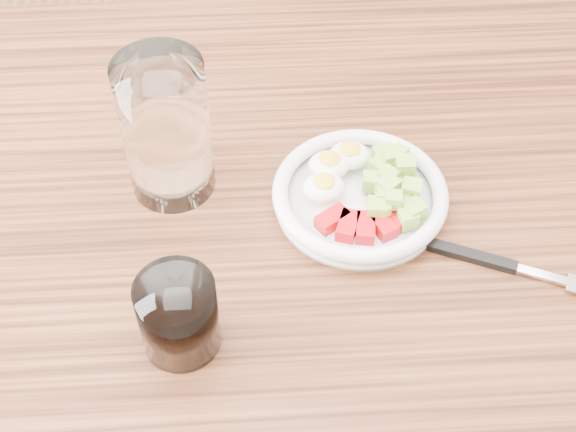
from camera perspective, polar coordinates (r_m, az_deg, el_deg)
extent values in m
cube|color=brown|center=(0.88, 0.69, -2.57)|extent=(1.50, 0.90, 0.04)
cylinder|color=white|center=(0.90, 5.09, 1.04)|extent=(0.19, 0.19, 0.01)
torus|color=white|center=(0.89, 5.15, 1.65)|extent=(0.19, 0.19, 0.02)
cube|color=red|center=(0.86, 3.17, -0.24)|extent=(0.04, 0.04, 0.02)
cube|color=red|center=(0.85, 4.28, -0.72)|extent=(0.03, 0.04, 0.02)
cube|color=red|center=(0.85, 5.53, -0.85)|extent=(0.02, 0.04, 0.02)
cube|color=red|center=(0.86, 6.72, -0.60)|extent=(0.03, 0.04, 0.02)
cube|color=red|center=(0.87, 7.65, -0.04)|extent=(0.03, 0.04, 0.02)
ellipsoid|color=white|center=(0.90, 2.95, 3.65)|extent=(0.05, 0.04, 0.03)
ellipsoid|color=yellow|center=(0.89, 2.97, 4.10)|extent=(0.03, 0.03, 0.01)
ellipsoid|color=white|center=(0.91, 4.38, 4.31)|extent=(0.05, 0.04, 0.03)
ellipsoid|color=yellow|center=(0.90, 4.42, 4.76)|extent=(0.03, 0.03, 0.01)
ellipsoid|color=white|center=(0.88, 2.57, 2.03)|extent=(0.05, 0.04, 0.03)
ellipsoid|color=yellow|center=(0.87, 2.59, 2.48)|extent=(0.03, 0.03, 0.01)
cube|color=#A2C94D|center=(0.87, 7.12, 2.06)|extent=(0.03, 0.03, 0.02)
cube|color=#A2C94D|center=(0.86, 7.54, 1.15)|extent=(0.02, 0.02, 0.02)
cube|color=#A2C94D|center=(0.89, 8.07, 1.89)|extent=(0.03, 0.03, 0.02)
cube|color=#A2C94D|center=(0.86, 8.91, 0.36)|extent=(0.03, 0.03, 0.02)
cube|color=#A2C94D|center=(0.87, 8.45, 0.64)|extent=(0.02, 0.02, 0.02)
cube|color=#A2C94D|center=(0.88, 8.02, 1.50)|extent=(0.02, 0.02, 0.02)
cube|color=#A2C94D|center=(0.89, 7.16, 2.74)|extent=(0.03, 0.03, 0.02)
cube|color=#A2C94D|center=(0.87, 6.87, 1.45)|extent=(0.02, 0.02, 0.02)
cube|color=#A2C94D|center=(0.89, 8.32, 3.51)|extent=(0.02, 0.02, 0.02)
cube|color=#A2C94D|center=(0.86, 6.72, 0.52)|extent=(0.02, 0.02, 0.02)
cube|color=#A2C94D|center=(0.89, 5.93, 2.45)|extent=(0.02, 0.02, 0.02)
cube|color=#A2C94D|center=(0.90, 7.23, 4.12)|extent=(0.02, 0.02, 0.02)
cube|color=#A2C94D|center=(0.91, 7.17, 3.77)|extent=(0.02, 0.02, 0.02)
cube|color=#A2C94D|center=(0.91, 7.69, 4.19)|extent=(0.02, 0.02, 0.02)
cube|color=#A2C94D|center=(0.86, 8.50, -0.16)|extent=(0.02, 0.02, 0.02)
cube|color=#A2C94D|center=(0.91, 6.71, 4.28)|extent=(0.02, 0.02, 0.02)
cube|color=#A2C94D|center=(0.86, 6.37, 0.49)|extent=(0.02, 0.02, 0.02)
cube|color=#A2C94D|center=(0.92, 7.93, 4.40)|extent=(0.02, 0.02, 0.02)
cube|color=#A2C94D|center=(0.87, 8.76, 1.86)|extent=(0.02, 0.02, 0.02)
cube|color=#A2C94D|center=(0.91, 7.36, 4.26)|extent=(0.03, 0.03, 0.02)
cube|color=#A2C94D|center=(0.90, 6.50, 3.52)|extent=(0.03, 0.03, 0.02)
cube|color=black|center=(0.87, 12.93, -2.78)|extent=(0.09, 0.05, 0.01)
cube|color=silver|center=(0.87, 17.74, -4.06)|extent=(0.05, 0.03, 0.00)
cube|color=silver|center=(0.87, 19.77, -4.59)|extent=(0.03, 0.03, 0.00)
cylinder|color=white|center=(0.87, -8.67, 6.13)|extent=(0.09, 0.09, 0.17)
cylinder|color=white|center=(0.76, -7.80, -7.01)|extent=(0.08, 0.08, 0.09)
cylinder|color=black|center=(0.76, -7.79, -7.10)|extent=(0.07, 0.07, 0.07)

